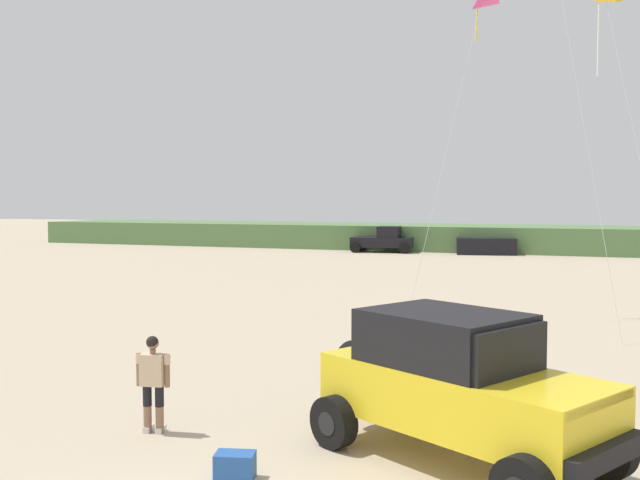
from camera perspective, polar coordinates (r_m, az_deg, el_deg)
dune_ridge at (r=57.25m, az=18.58°, el=0.06°), size 90.00×8.25×1.94m
jeep at (r=11.15m, az=11.05°, el=-11.22°), size 4.99×4.16×2.26m
person_watching at (r=12.64m, az=-13.23°, el=-10.75°), size 0.62×0.36×1.67m
cooler_box at (r=10.67m, az=-6.83°, el=-17.54°), size 0.63×0.49×0.38m
distant_pickup at (r=54.09m, az=5.12°, el=0.00°), size 4.76×2.76×1.98m
distant_sedan at (r=53.02m, az=13.17°, el=-0.50°), size 4.45×2.47×1.20m
kite_blue_swept at (r=26.23m, az=12.80°, el=18.12°), size 2.34×4.49×11.38m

